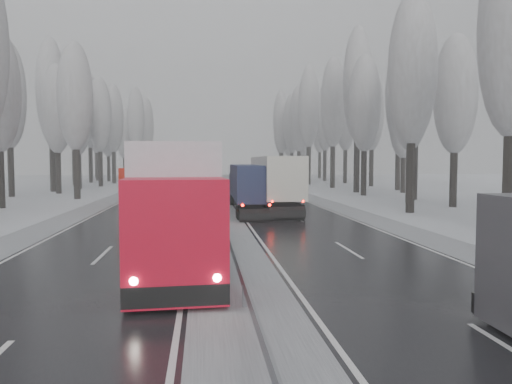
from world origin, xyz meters
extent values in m
plane|color=silver|center=(0.00, 0.00, 0.00)|extent=(260.00, 260.00, 0.00)
cube|color=black|center=(5.25, 30.00, 0.01)|extent=(7.50, 200.00, 0.03)
cube|color=black|center=(-5.25, 30.00, 0.01)|extent=(7.50, 200.00, 0.03)
cube|color=#A8ACB1|center=(0.00, 30.00, 0.02)|extent=(3.00, 200.00, 0.04)
cube|color=#A8ACB1|center=(10.20, 30.00, 0.02)|extent=(2.40, 200.00, 0.04)
cube|color=#A8ACB1|center=(-10.20, 30.00, 0.02)|extent=(2.40, 200.00, 0.04)
cube|color=slate|center=(0.00, 30.00, 0.60)|extent=(0.06, 200.00, 0.32)
cube|color=slate|center=(0.00, 28.00, 0.30)|extent=(0.12, 0.12, 0.60)
cube|color=slate|center=(0.00, 60.00, 0.30)|extent=(0.12, 0.12, 0.60)
cylinder|color=black|center=(15.04, 15.67, 2.80)|extent=(0.68, 0.68, 5.60)
cylinder|color=black|center=(14.51, 27.03, 2.81)|extent=(0.68, 0.68, 5.62)
ellipsoid|color=gray|center=(14.51, 27.03, 10.84)|extent=(3.60, 3.60, 11.48)
cylinder|color=black|center=(20.02, 31.03, 2.47)|extent=(0.64, 0.64, 4.94)
ellipsoid|color=gray|center=(20.02, 31.03, 9.53)|extent=(3.60, 3.60, 10.09)
cylinder|color=black|center=(17.90, 35.17, 2.66)|extent=(0.66, 0.66, 5.32)
ellipsoid|color=gray|center=(17.90, 35.17, 10.27)|extent=(3.60, 3.60, 10.88)
cylinder|color=black|center=(20.12, 39.17, 3.16)|extent=(0.72, 0.72, 6.31)
ellipsoid|color=gray|center=(20.12, 39.17, 12.17)|extent=(3.60, 3.60, 12.90)
cylinder|color=black|center=(17.02, 45.60, 2.69)|extent=(0.67, 0.67, 5.38)
ellipsoid|color=gray|center=(17.02, 45.60, 10.37)|extent=(3.60, 3.60, 10.98)
cylinder|color=black|center=(23.31, 49.60, 2.30)|extent=(0.62, 0.62, 4.59)
ellipsoid|color=gray|center=(23.31, 49.60, 8.86)|extent=(3.60, 3.60, 9.39)
cylinder|color=black|center=(17.90, 51.02, 3.47)|extent=(0.76, 0.76, 6.95)
ellipsoid|color=gray|center=(17.90, 51.02, 13.40)|extent=(3.60, 3.60, 14.19)
cylinder|color=black|center=(24.81, 55.02, 3.30)|extent=(0.74, 0.74, 6.59)
ellipsoid|color=gray|center=(24.81, 55.02, 12.71)|extent=(3.60, 3.60, 13.46)
cylinder|color=black|center=(17.56, 61.27, 3.18)|extent=(0.72, 0.72, 6.37)
ellipsoid|color=gray|center=(17.56, 61.27, 12.28)|extent=(3.60, 3.60, 13.01)
cylinder|color=black|center=(24.72, 65.27, 2.99)|extent=(0.70, 0.70, 5.97)
ellipsoid|color=gray|center=(24.72, 65.27, 11.52)|extent=(3.60, 3.60, 12.20)
cylinder|color=black|center=(16.34, 71.95, 3.33)|extent=(0.74, 0.74, 6.65)
ellipsoid|color=gray|center=(16.34, 71.95, 12.83)|extent=(3.60, 3.60, 13.59)
cylinder|color=black|center=(23.71, 75.95, 3.07)|extent=(0.71, 0.71, 6.14)
ellipsoid|color=gray|center=(23.71, 75.95, 11.84)|extent=(3.60, 3.60, 12.54)
cylinder|color=black|center=(16.56, 81.70, 3.03)|extent=(0.71, 0.71, 6.05)
ellipsoid|color=gray|center=(16.56, 81.70, 11.68)|extent=(3.60, 3.60, 12.37)
cylinder|color=black|center=(22.48, 85.70, 3.15)|extent=(0.72, 0.72, 6.30)
ellipsoid|color=gray|center=(22.48, 85.70, 12.15)|extent=(3.60, 3.60, 12.87)
cylinder|color=black|center=(16.63, 89.21, 2.94)|extent=(0.70, 0.70, 5.88)
ellipsoid|color=gray|center=(16.63, 89.21, 11.33)|extent=(3.60, 3.60, 12.00)
cylinder|color=black|center=(19.77, 93.21, 2.43)|extent=(0.64, 0.64, 4.86)
ellipsoid|color=gray|center=(19.77, 93.21, 9.37)|extent=(3.60, 3.60, 9.92)
cylinder|color=black|center=(15.73, 96.32, 2.99)|extent=(0.70, 0.70, 5.98)
ellipsoid|color=gray|center=(15.73, 96.32, 11.53)|extent=(3.60, 3.60, 12.21)
cylinder|color=black|center=(24.94, 100.32, 3.09)|extent=(0.71, 0.71, 6.19)
ellipsoid|color=gray|center=(24.94, 100.32, 11.93)|extent=(3.60, 3.60, 12.64)
cylinder|color=black|center=(17.04, 106.16, 3.43)|extent=(0.75, 0.75, 6.86)
ellipsoid|color=gray|center=(17.04, 106.16, 13.22)|extent=(3.60, 3.60, 14.01)
cylinder|color=black|center=(24.02, 110.16, 2.77)|extent=(0.68, 0.68, 5.55)
ellipsoid|color=gray|center=(24.02, 110.16, 10.70)|extent=(3.60, 3.60, 11.33)
cylinder|color=black|center=(18.73, 116.73, 3.05)|extent=(0.71, 0.71, 6.09)
ellipsoid|color=gray|center=(18.73, 116.73, 11.75)|extent=(3.60, 3.60, 12.45)
cylinder|color=black|center=(21.55, 120.73, 2.74)|extent=(0.67, 0.67, 5.49)
ellipsoid|color=gray|center=(21.55, 120.73, 10.58)|extent=(3.60, 3.60, 11.21)
cylinder|color=black|center=(-17.75, 34.20, 2.52)|extent=(0.65, 0.65, 5.03)
cylinder|color=black|center=(-13.94, 43.73, 2.72)|extent=(0.67, 0.67, 5.44)
ellipsoid|color=gray|center=(-13.94, 43.73, 10.49)|extent=(3.60, 3.60, 11.11)
cylinder|color=black|center=(-21.85, 47.73, 2.86)|extent=(0.69, 0.69, 5.72)
ellipsoid|color=gray|center=(-21.85, 47.73, 11.04)|extent=(3.60, 3.60, 11.69)
cylinder|color=black|center=(-18.26, 52.71, 2.61)|extent=(0.66, 0.66, 5.23)
ellipsoid|color=gray|center=(-18.26, 52.71, 10.08)|extent=(3.60, 3.60, 10.68)
cylinder|color=black|center=(-20.05, 56.71, 3.30)|extent=(0.74, 0.74, 6.60)
ellipsoid|color=gray|center=(-20.05, 56.71, 12.74)|extent=(3.60, 3.60, 13.49)
cylinder|color=black|center=(-18.16, 62.35, 2.58)|extent=(0.65, 0.65, 5.16)
ellipsoid|color=gray|center=(-18.16, 62.35, 9.95)|extent=(3.60, 3.60, 10.54)
cylinder|color=black|center=(-19.54, 66.35, 2.90)|extent=(0.69, 0.69, 5.79)
ellipsoid|color=gray|center=(-19.54, 66.35, 11.18)|extent=(3.60, 3.60, 11.84)
cylinder|color=black|center=(-16.58, 69.11, 2.82)|extent=(0.68, 0.68, 5.64)
ellipsoid|color=gray|center=(-16.58, 69.11, 10.89)|extent=(3.60, 3.60, 11.53)
cylinder|color=black|center=(-21.42, 73.11, 3.28)|extent=(0.73, 0.73, 6.56)
ellipsoid|color=gray|center=(-21.42, 73.11, 12.65)|extent=(3.60, 3.60, 13.40)
cylinder|color=black|center=(-16.33, 79.19, 2.90)|extent=(0.69, 0.69, 5.79)
ellipsoid|color=gray|center=(-16.33, 79.19, 11.17)|extent=(3.60, 3.60, 11.84)
cylinder|color=black|center=(-21.09, 83.19, 3.32)|extent=(0.74, 0.74, 6.65)
ellipsoid|color=gray|center=(-21.09, 83.19, 12.82)|extent=(3.60, 3.60, 13.58)
cylinder|color=black|center=(-18.93, 88.54, 2.56)|extent=(0.65, 0.65, 5.12)
ellipsoid|color=gray|center=(-18.93, 88.54, 9.88)|extent=(3.60, 3.60, 10.46)
cylinder|color=black|center=(-21.82, 92.54, 2.92)|extent=(0.69, 0.69, 5.84)
ellipsoid|color=gray|center=(-21.82, 92.54, 11.26)|extent=(3.60, 3.60, 11.92)
cylinder|color=black|center=(-15.07, 99.33, 3.34)|extent=(0.74, 0.74, 6.67)
ellipsoid|color=gray|center=(-15.07, 99.33, 12.87)|extent=(3.60, 3.60, 13.63)
cylinder|color=black|center=(-24.20, 103.33, 3.15)|extent=(0.72, 0.72, 6.31)
ellipsoid|color=gray|center=(-24.20, 103.33, 12.16)|extent=(3.60, 3.60, 12.88)
cylinder|color=black|center=(-14.05, 108.72, 3.14)|extent=(0.72, 0.72, 6.29)
ellipsoid|color=gray|center=(-14.05, 108.72, 12.12)|extent=(3.60, 3.60, 12.84)
cylinder|color=black|center=(-19.66, 112.72, 2.43)|extent=(0.64, 0.64, 4.86)
ellipsoid|color=gray|center=(-19.66, 112.72, 9.36)|extent=(3.60, 3.60, 9.92)
cylinder|color=black|center=(-17.56, 115.31, 3.31)|extent=(0.74, 0.74, 6.63)
ellipsoid|color=gray|center=(-17.56, 115.31, 12.78)|extent=(3.60, 3.60, 13.54)
cylinder|color=black|center=(-20.33, 119.31, 2.89)|extent=(0.69, 0.69, 5.79)
ellipsoid|color=gray|center=(-20.33, 119.31, 11.16)|extent=(3.60, 3.60, 11.82)
sphere|color=white|center=(5.79, 2.35, 0.85)|extent=(0.22, 0.22, 0.22)
cube|color=#1C2648|center=(2.38, 35.08, 1.45)|extent=(2.23, 2.32, 2.64)
cube|color=black|center=(2.40, 36.19, 2.07)|extent=(2.03, 0.12, 0.88)
cube|color=black|center=(2.40, 36.27, 0.40)|extent=(2.20, 0.16, 0.44)
cube|color=#161A3D|center=(2.28, 28.22, 2.38)|extent=(2.41, 11.48, 2.47)
cube|color=black|center=(2.20, 22.45, 0.48)|extent=(2.03, 0.13, 0.40)
cube|color=black|center=(2.24, 25.05, 0.66)|extent=(2.01, 4.87, 0.40)
cube|color=black|center=(2.21, 22.93, 0.31)|extent=(2.03, 0.08, 0.53)
cylinder|color=black|center=(1.45, 34.39, 0.46)|extent=(0.32, 0.92, 0.92)
cylinder|color=black|center=(3.30, 34.37, 0.46)|extent=(0.32, 0.92, 0.92)
cylinder|color=black|center=(1.31, 24.71, 0.46)|extent=(0.32, 0.92, 0.92)
cylinder|color=black|center=(3.16, 24.68, 0.46)|extent=(0.32, 0.92, 0.92)
cylinder|color=black|center=(1.29, 23.56, 0.46)|extent=(0.32, 0.92, 0.92)
cylinder|color=black|center=(3.14, 23.54, 0.46)|extent=(0.32, 0.92, 0.92)
sphere|color=#FF0C05|center=(1.36, 22.40, 1.19)|extent=(0.18, 0.18, 0.18)
sphere|color=#FF0C05|center=(3.04, 22.38, 1.19)|extent=(0.18, 0.18, 0.18)
sphere|color=white|center=(1.56, 36.31, 0.75)|extent=(0.19, 0.19, 0.19)
sphere|color=white|center=(3.24, 36.29, 0.75)|extent=(0.19, 0.19, 0.19)
cube|color=#9C998A|center=(4.54, 36.52, 1.70)|extent=(2.63, 2.73, 3.09)
cube|color=black|center=(4.56, 37.80, 2.42)|extent=(2.37, 0.15, 1.03)
cube|color=black|center=(4.57, 37.91, 0.46)|extent=(2.58, 0.21, 0.52)
cube|color=beige|center=(4.38, 28.47, 2.78)|extent=(2.90, 13.46, 2.89)
cube|color=black|center=(4.24, 21.72, 0.57)|extent=(2.37, 0.17, 0.46)
cube|color=black|center=(4.30, 24.76, 0.77)|extent=(2.38, 5.72, 0.46)
cube|color=black|center=(4.25, 22.29, 0.36)|extent=(2.37, 0.11, 0.62)
cylinder|color=black|center=(3.44, 35.71, 0.54)|extent=(0.38, 1.08, 1.07)
cylinder|color=black|center=(5.60, 35.67, 0.54)|extent=(0.38, 1.08, 1.07)
cylinder|color=black|center=(3.21, 24.37, 0.54)|extent=(0.38, 1.08, 1.07)
cylinder|color=black|center=(5.37, 24.33, 0.54)|extent=(0.38, 1.08, 1.07)
cylinder|color=black|center=(3.18, 23.03, 0.54)|extent=(0.38, 1.08, 1.07)
cylinder|color=black|center=(5.35, 22.99, 0.54)|extent=(0.38, 1.08, 1.07)
sphere|color=#FF0C05|center=(3.26, 21.67, 1.39)|extent=(0.21, 0.21, 0.21)
sphere|color=#FF0C05|center=(5.22, 21.63, 1.39)|extent=(0.21, 0.21, 0.21)
sphere|color=white|center=(3.59, 37.96, 0.88)|extent=(0.23, 0.23, 0.23)
sphere|color=white|center=(5.55, 37.92, 0.88)|extent=(0.23, 0.23, 0.23)
cube|color=silver|center=(6.44, 85.19, 1.50)|extent=(2.49, 6.09, 2.61)
cube|color=#5B5B5B|center=(6.33, 88.80, 1.25)|extent=(2.36, 1.87, 2.31)
cylinder|color=black|center=(5.36, 87.96, 0.45)|extent=(0.33, 0.91, 0.90)
cylinder|color=black|center=(7.36, 88.03, 0.45)|extent=(0.33, 0.91, 0.90)
cylinder|color=black|center=(5.50, 83.15, 0.45)|extent=(0.33, 0.91, 0.90)
cylinder|color=black|center=(7.51, 83.21, 0.45)|extent=(0.33, 0.91, 0.90)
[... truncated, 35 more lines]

